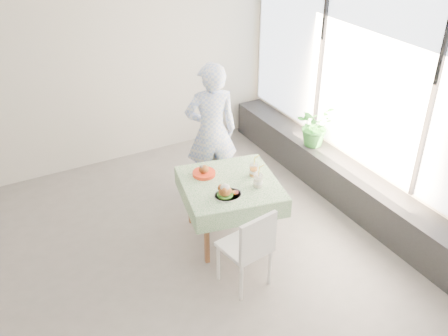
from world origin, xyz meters
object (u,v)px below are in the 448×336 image
chair_far (216,178)px  chair_near (245,261)px  diner (211,132)px  juice_cup_orange (254,171)px  main_dish (226,192)px  cafe_table (230,203)px  potted_plant (315,125)px

chair_far → chair_near: size_ratio=0.92×
diner → juice_cup_orange: size_ratio=6.30×
chair_far → juice_cup_orange: 1.00m
juice_cup_orange → diner: bearing=93.6°
main_dish → cafe_table: bearing=52.8°
diner → main_dish: diner is taller
chair_near → juice_cup_orange: juice_cup_orange is taller
cafe_table → chair_far: 0.89m
chair_near → juice_cup_orange: size_ratio=3.22×
cafe_table → chair_far: (0.25, 0.83, -0.20)m
cafe_table → juice_cup_orange: bearing=-1.3°
chair_near → main_dish: (0.08, 0.54, 0.51)m
chair_far → chair_near: bearing=-107.6°
chair_far → main_dish: 1.26m
chair_far → juice_cup_orange: bearing=-86.9°
diner → cafe_table: bearing=89.0°
chair_near → juice_cup_orange: bearing=54.0°
diner → main_dish: 1.22m
cafe_table → chair_near: size_ratio=1.32×
potted_plant → cafe_table: bearing=-158.9°
cafe_table → juice_cup_orange: (0.30, -0.01, 0.35)m
cafe_table → potted_plant: potted_plant is taller
chair_far → juice_cup_orange: juice_cup_orange is taller
cafe_table → diner: diner is taller
potted_plant → main_dish: bearing=-154.7°
cafe_table → potted_plant: bearing=21.1°
chair_near → potted_plant: 2.43m
main_dish → juice_cup_orange: 0.52m
chair_far → diner: bearing=97.9°
cafe_table → juice_cup_orange: juice_cup_orange is taller
potted_plant → chair_near: bearing=-143.7°
diner → potted_plant: size_ratio=3.21×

